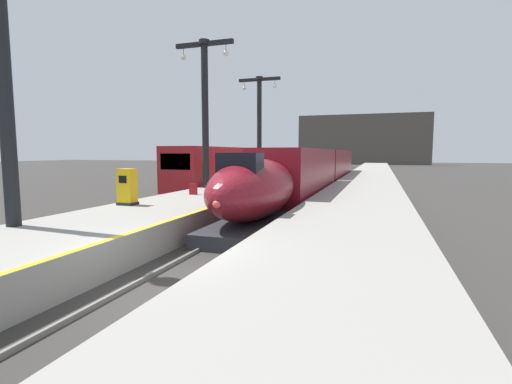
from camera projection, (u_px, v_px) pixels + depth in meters
name	position (u px, v px, depth m)	size (l,w,h in m)	color
ground_plane	(161.00, 290.00, 9.16)	(260.00, 260.00, 0.00)	#33302D
platform_left	(274.00, 184.00, 33.73)	(4.80, 110.00, 1.05)	gray
platform_right	(367.00, 187.00, 31.18)	(4.80, 110.00, 1.05)	gray
platform_left_safety_stripe	(299.00, 179.00, 32.95)	(0.20, 107.80, 0.01)	yellow
rail_main_left	(315.00, 187.00, 35.33)	(0.08, 110.00, 0.12)	slate
rail_main_right	(331.00, 188.00, 34.86)	(0.08, 110.00, 0.12)	slate
rail_secondary_left	(236.00, 185.00, 37.88)	(0.08, 110.00, 0.12)	slate
rail_secondary_right	(250.00, 186.00, 37.41)	(0.08, 110.00, 0.12)	slate
highspeed_train_main	(315.00, 170.00, 30.07)	(2.92, 39.15, 3.60)	maroon
regional_train_adjacent	(258.00, 163.00, 42.28)	(2.85, 36.60, 3.80)	maroon
station_column_near	(1.00, 42.00, 11.19)	(4.00, 0.68, 9.37)	black
station_column_mid	(205.00, 100.00, 24.14)	(4.00, 0.68, 9.45)	black
station_column_far	(259.00, 117.00, 34.97)	(4.00, 0.68, 9.31)	black
passenger_near_edge	(228.00, 178.00, 19.65)	(0.31, 0.55, 1.69)	#23232D
rolling_suitcase	(193.00, 189.00, 20.55)	(0.40, 0.22, 0.98)	maroon
ticket_machine_yellow	(127.00, 188.00, 16.45)	(0.76, 0.62, 1.60)	yellow
terminus_back_wall	(362.00, 139.00, 104.66)	(36.00, 2.00, 14.00)	#4C4742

